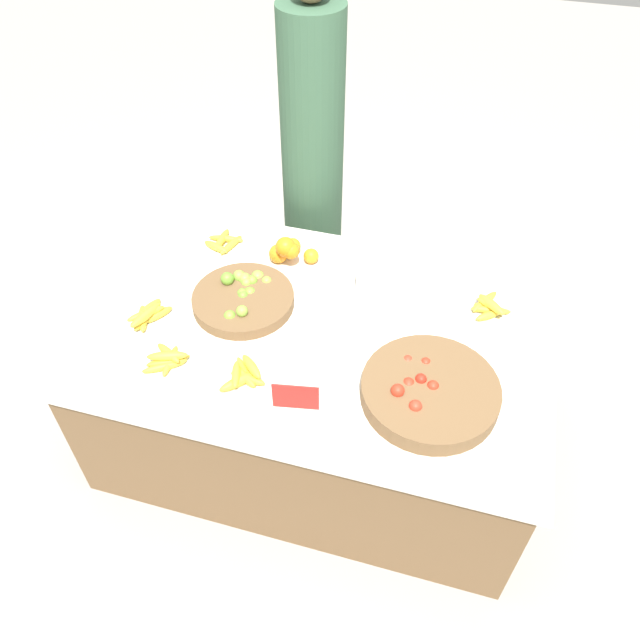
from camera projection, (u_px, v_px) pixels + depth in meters
name	position (u px, v px, depth m)	size (l,w,h in m)	color
ground_plane	(320.00, 426.00, 2.79)	(12.00, 12.00, 0.00)	#A39E93
market_table	(320.00, 382.00, 2.57)	(1.72, 1.16, 0.62)	brown
lime_bowl	(244.00, 298.00, 2.43)	(0.40, 0.40, 0.09)	brown
tomato_basket	(429.00, 391.00, 2.09)	(0.47, 0.47, 0.10)	brown
orange_pile	(289.00, 250.00, 2.59)	(0.21, 0.17, 0.14)	orange
metal_bowl	(399.00, 282.00, 2.48)	(0.35, 0.35, 0.07)	silver
price_sign	(296.00, 397.00, 2.05)	(0.15, 0.03, 0.11)	red
banana_bunch_front_right	(489.00, 307.00, 2.40)	(0.16, 0.19, 0.06)	gold
banana_bunch_middle_right	(147.00, 315.00, 2.36)	(0.14, 0.20, 0.06)	gold
banana_bunch_back_center	(244.00, 375.00, 2.16)	(0.15, 0.18, 0.06)	gold
banana_bunch_front_center	(167.00, 360.00, 2.21)	(0.15, 0.16, 0.06)	gold
banana_bunch_middle_left	(224.00, 242.00, 2.69)	(0.16, 0.17, 0.03)	gold
vendor_person	(313.00, 168.00, 2.87)	(0.28, 0.28, 1.64)	#385B42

